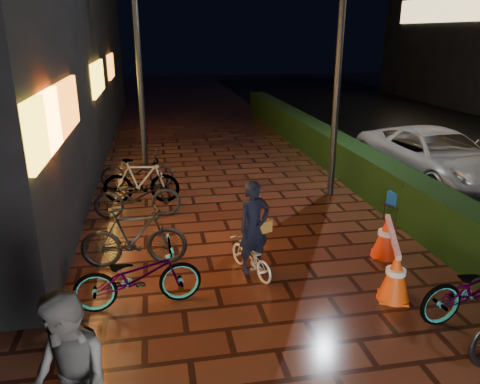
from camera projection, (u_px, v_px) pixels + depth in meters
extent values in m
plane|color=#381911|center=(305.00, 320.00, 6.59)|extent=(80.00, 80.00, 0.00)
cube|color=black|center=(327.00, 147.00, 14.44)|extent=(0.70, 20.00, 1.00)
imported|color=#505052|center=(70.00, 381.00, 4.21)|extent=(0.99, 1.06, 1.75)
imported|color=#B8B8BE|center=(436.00, 157.00, 12.44)|extent=(2.74, 5.25, 1.41)
cube|color=yellow|center=(44.00, 126.00, 6.54)|extent=(0.08, 2.00, 0.90)
cube|color=orange|center=(62.00, 110.00, 7.94)|extent=(0.08, 3.00, 0.90)
cube|color=yellow|center=(98.00, 78.00, 13.52)|extent=(0.08, 2.80, 0.90)
cube|color=orange|center=(111.00, 66.00, 18.17)|extent=(0.08, 2.20, 0.90)
cube|color=#FFD88C|center=(451.00, 9.00, 24.04)|extent=(0.06, 10.00, 1.30)
cylinder|color=black|center=(338.00, 78.00, 10.83)|extent=(0.17, 0.17, 5.69)
cylinder|color=black|center=(139.00, 70.00, 12.82)|extent=(0.18, 0.18, 5.74)
imported|color=silver|center=(251.00, 257.00, 7.78)|extent=(0.80, 1.22, 0.61)
imported|color=black|center=(254.00, 227.00, 7.52)|extent=(0.66, 0.55, 1.55)
cube|color=olive|center=(264.00, 227.00, 7.60)|extent=(0.29, 0.21, 0.20)
cone|color=#E0420B|center=(395.00, 276.00, 7.01)|extent=(0.49, 0.49, 0.78)
cone|color=red|center=(386.00, 236.00, 8.35)|extent=(0.49, 0.49, 0.78)
cube|color=#E04C0B|center=(393.00, 297.00, 7.13)|extent=(0.55, 0.55, 0.03)
cube|color=red|center=(384.00, 255.00, 8.47)|extent=(0.55, 0.55, 0.03)
cube|color=#BB0B2C|center=(393.00, 235.00, 7.57)|extent=(0.69, 1.59, 0.08)
cube|color=black|center=(397.00, 204.00, 9.98)|extent=(0.62, 0.57, 0.04)
cylinder|color=black|center=(396.00, 217.00, 9.80)|extent=(0.04, 0.04, 0.35)
cylinder|color=black|center=(409.00, 213.00, 10.01)|extent=(0.04, 0.04, 0.35)
cylinder|color=black|center=(384.00, 212.00, 10.06)|extent=(0.04, 0.04, 0.35)
cylinder|color=black|center=(396.00, 209.00, 10.27)|extent=(0.04, 0.04, 0.35)
cube|color=#0B399A|center=(398.00, 198.00, 9.93)|extent=(0.46, 0.43, 0.27)
cylinder|color=black|center=(399.00, 201.00, 9.75)|extent=(0.14, 0.41, 0.88)
imported|color=black|center=(138.00, 276.00, 6.80)|extent=(1.90, 0.80, 0.97)
imported|color=black|center=(137.00, 171.00, 11.99)|extent=(1.89, 0.75, 0.97)
imported|color=black|center=(138.00, 196.00, 10.12)|extent=(1.86, 0.65, 0.97)
imported|color=black|center=(141.00, 181.00, 10.98)|extent=(1.85, 0.76, 1.08)
imported|color=black|center=(134.00, 237.00, 7.96)|extent=(1.82, 0.59, 1.08)
imported|color=black|center=(479.00, 287.00, 6.51)|extent=(1.90, 0.81, 0.97)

